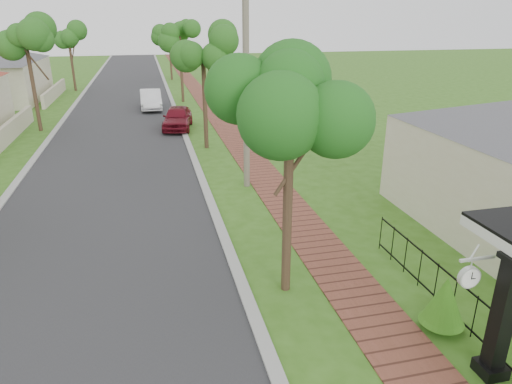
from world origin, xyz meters
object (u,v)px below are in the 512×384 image
object	(u,v)px
parked_car_red	(177,118)
near_tree	(290,110)
utility_pole	(246,85)
parked_car_white	(151,100)
porch_post	(501,324)
station_clock	(470,276)

from	to	relation	value
parked_car_red	near_tree	size ratio (longest dim) A/B	0.70
utility_pole	parked_car_white	bearing A→B (deg)	100.75
porch_post	parked_car_white	distance (m)	28.92
parked_car_white	utility_pole	bearing A→B (deg)	-79.70
parked_car_white	near_tree	bearing A→B (deg)	-84.30
parked_car_white	station_clock	xyz separation A→B (m)	(5.06, -27.98, 1.27)
parked_car_white	near_tree	distance (m)	25.17
porch_post	near_tree	size ratio (longest dim) A/B	0.46
porch_post	utility_pole	xyz separation A→B (m)	(-2.25, 11.00, 2.81)
parked_car_red	near_tree	xyz separation A→B (m)	(1.26, -17.96, 3.74)
near_tree	station_clock	xyz separation A→B (m)	(2.39, -3.23, -2.45)
porch_post	station_clock	world-z (taller)	porch_post
utility_pole	station_clock	world-z (taller)	utility_pole
parked_car_red	station_clock	xyz separation A→B (m)	(3.66, -21.20, 1.29)
parked_car_white	utility_pole	size ratio (longest dim) A/B	0.53
parked_car_white	near_tree	world-z (taller)	near_tree
parked_car_white	parked_car_red	bearing A→B (deg)	-78.79
parked_car_red	parked_car_white	size ratio (longest dim) A/B	0.94
near_tree	station_clock	distance (m)	4.71
station_clock	porch_post	bearing A→B (deg)	-39.10
parked_car_white	utility_pole	distance (m)	17.99
parked_car_red	station_clock	bearing A→B (deg)	-70.08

